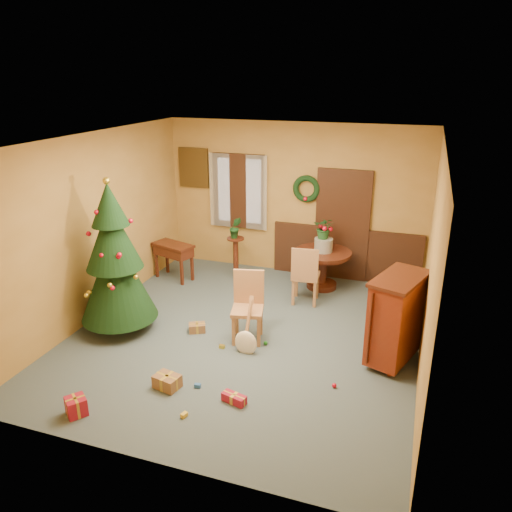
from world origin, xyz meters
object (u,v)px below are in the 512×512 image
at_px(christmas_tree, 115,261).
at_px(dining_table, 323,262).
at_px(sideboard, 396,317).
at_px(writing_desk, 173,253).
at_px(chair_near, 248,303).

bearing_deg(christmas_tree, dining_table, 44.25).
xyz_separation_m(christmas_tree, sideboard, (4.04, 0.40, -0.45)).
distance_m(dining_table, sideboard, 2.58).
bearing_deg(writing_desk, christmas_tree, -85.97).
distance_m(chair_near, christmas_tree, 2.07).
xyz_separation_m(chair_near, christmas_tree, (-1.95, -0.38, 0.57)).
bearing_deg(sideboard, writing_desk, 158.54).
height_order(chair_near, writing_desk, chair_near).
relative_size(christmas_tree, writing_desk, 2.72).
relative_size(chair_near, christmas_tree, 0.44).
xyz_separation_m(dining_table, sideboard, (1.43, -2.14, 0.18)).
xyz_separation_m(chair_near, sideboard, (2.09, 0.02, 0.11)).
distance_m(christmas_tree, sideboard, 4.09).
height_order(christmas_tree, writing_desk, christmas_tree).
distance_m(chair_near, sideboard, 2.10).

